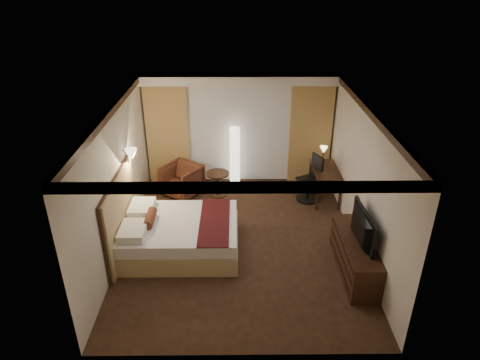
{
  "coord_description": "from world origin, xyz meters",
  "views": [
    {
      "loc": [
        -0.07,
        -6.97,
        4.91
      ],
      "look_at": [
        0.0,
        0.4,
        1.15
      ],
      "focal_mm": 32.0,
      "sensor_mm": 36.0,
      "label": 1
    }
  ],
  "objects_px": {
    "bed": "(181,235)",
    "side_table": "(218,184)",
    "desk": "(324,184)",
    "dresser": "(355,256)",
    "armchair": "(181,179)",
    "floor_lamp": "(235,157)",
    "office_chair": "(309,179)",
    "television": "(358,224)"
  },
  "relations": [
    {
      "from": "office_chair",
      "to": "dresser",
      "type": "relative_size",
      "value": 0.63
    },
    {
      "from": "bed",
      "to": "floor_lamp",
      "type": "distance_m",
      "value": 2.87
    },
    {
      "from": "desk",
      "to": "office_chair",
      "type": "distance_m",
      "value": 0.41
    },
    {
      "from": "desk",
      "to": "television",
      "type": "height_order",
      "value": "television"
    },
    {
      "from": "side_table",
      "to": "office_chair",
      "type": "xyz_separation_m",
      "value": [
        2.08,
        -0.23,
        0.25
      ]
    },
    {
      "from": "armchair",
      "to": "dresser",
      "type": "xyz_separation_m",
      "value": [
        3.35,
        -2.87,
        -0.08
      ]
    },
    {
      "from": "office_chair",
      "to": "dresser",
      "type": "xyz_separation_m",
      "value": [
        0.42,
        -2.59,
        -0.21
      ]
    },
    {
      "from": "floor_lamp",
      "to": "television",
      "type": "distance_m",
      "value": 3.94
    },
    {
      "from": "floor_lamp",
      "to": "office_chair",
      "type": "height_order",
      "value": "floor_lamp"
    },
    {
      "from": "armchair",
      "to": "dresser",
      "type": "relative_size",
      "value": 0.48
    },
    {
      "from": "armchair",
      "to": "bed",
      "type": "bearing_deg",
      "value": -49.57
    },
    {
      "from": "armchair",
      "to": "desk",
      "type": "height_order",
      "value": "armchair"
    },
    {
      "from": "office_chair",
      "to": "dresser",
      "type": "distance_m",
      "value": 2.63
    },
    {
      "from": "television",
      "to": "side_table",
      "type": "bearing_deg",
      "value": 38.36
    },
    {
      "from": "armchair",
      "to": "floor_lamp",
      "type": "relative_size",
      "value": 0.54
    },
    {
      "from": "side_table",
      "to": "office_chair",
      "type": "distance_m",
      "value": 2.11
    },
    {
      "from": "desk",
      "to": "dresser",
      "type": "relative_size",
      "value": 0.65
    },
    {
      "from": "floor_lamp",
      "to": "desk",
      "type": "xyz_separation_m",
      "value": [
        2.06,
        -0.7,
        -0.38
      ]
    },
    {
      "from": "side_table",
      "to": "desk",
      "type": "height_order",
      "value": "desk"
    },
    {
      "from": "armchair",
      "to": "dresser",
      "type": "height_order",
      "value": "armchair"
    },
    {
      "from": "bed",
      "to": "desk",
      "type": "height_order",
      "value": "desk"
    },
    {
      "from": "armchair",
      "to": "dresser",
      "type": "bearing_deg",
      "value": -6.25
    },
    {
      "from": "side_table",
      "to": "floor_lamp",
      "type": "height_order",
      "value": "floor_lamp"
    },
    {
      "from": "office_chair",
      "to": "floor_lamp",
      "type": "bearing_deg",
      "value": 131.49
    },
    {
      "from": "floor_lamp",
      "to": "desk",
      "type": "bearing_deg",
      "value": -18.73
    },
    {
      "from": "bed",
      "to": "office_chair",
      "type": "xyz_separation_m",
      "value": [
        2.7,
        1.9,
        0.23
      ]
    },
    {
      "from": "desk",
      "to": "dresser",
      "type": "height_order",
      "value": "desk"
    },
    {
      "from": "floor_lamp",
      "to": "office_chair",
      "type": "relative_size",
      "value": 1.39
    },
    {
      "from": "side_table",
      "to": "floor_lamp",
      "type": "distance_m",
      "value": 0.8
    },
    {
      "from": "bed",
      "to": "armchair",
      "type": "bearing_deg",
      "value": 96.16
    },
    {
      "from": "bed",
      "to": "armchair",
      "type": "relative_size",
      "value": 2.61
    },
    {
      "from": "bed",
      "to": "side_table",
      "type": "distance_m",
      "value": 2.22
    },
    {
      "from": "side_table",
      "to": "dresser",
      "type": "bearing_deg",
      "value": -48.45
    },
    {
      "from": "side_table",
      "to": "television",
      "type": "relative_size",
      "value": 0.53
    },
    {
      "from": "side_table",
      "to": "floor_lamp",
      "type": "relative_size",
      "value": 0.39
    },
    {
      "from": "side_table",
      "to": "floor_lamp",
      "type": "xyz_separation_m",
      "value": [
        0.4,
        0.51,
        0.46
      ]
    },
    {
      "from": "bed",
      "to": "desk",
      "type": "distance_m",
      "value": 3.64
    },
    {
      "from": "floor_lamp",
      "to": "office_chair",
      "type": "bearing_deg",
      "value": -23.96
    },
    {
      "from": "side_table",
      "to": "bed",
      "type": "bearing_deg",
      "value": -106.12
    },
    {
      "from": "desk",
      "to": "television",
      "type": "relative_size",
      "value": 1.02
    },
    {
      "from": "bed",
      "to": "armchair",
      "type": "distance_m",
      "value": 2.19
    },
    {
      "from": "side_table",
      "to": "dresser",
      "type": "height_order",
      "value": "dresser"
    }
  ]
}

